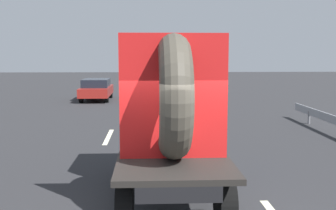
% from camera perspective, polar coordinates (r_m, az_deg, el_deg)
% --- Properties ---
extents(flatbed_truck, '(2.02, 4.76, 3.32)m').
position_cam_1_polar(flatbed_truck, '(8.78, 0.16, -1.62)').
color(flatbed_truck, black).
rests_on(flatbed_truck, ground_plane).
extents(distant_sedan, '(1.80, 4.20, 1.37)m').
position_cam_1_polar(distant_sedan, '(26.77, -9.89, 2.23)').
color(distant_sedan, black).
rests_on(distant_sedan, ground_plane).
extents(lane_dash_left_far, '(0.16, 2.74, 0.01)m').
position_cam_1_polar(lane_dash_left_far, '(14.96, -8.25, -4.37)').
color(lane_dash_left_far, beige).
rests_on(lane_dash_left_far, ground_plane).
extents(lane_dash_right_far, '(0.16, 2.02, 0.01)m').
position_cam_1_polar(lane_dash_right_far, '(14.25, 6.71, -4.92)').
color(lane_dash_right_far, beige).
rests_on(lane_dash_right_far, ground_plane).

